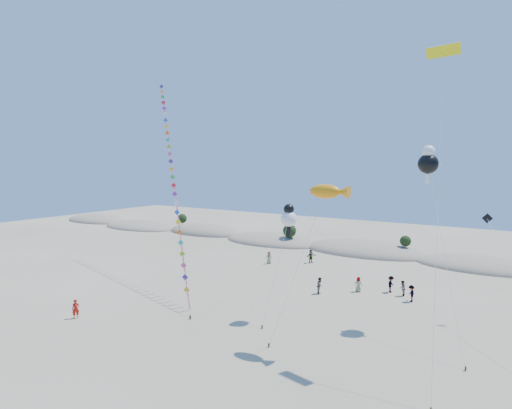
% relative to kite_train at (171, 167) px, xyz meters
% --- Properties ---
extents(ground, '(160.00, 160.00, 0.00)m').
position_rel_kite_train_xyz_m(ground, '(15.25, -19.52, -13.11)').
color(ground, gray).
rests_on(ground, ground).
extents(dune_ridge, '(145.30, 11.49, 5.57)m').
position_rel_kite_train_xyz_m(dune_ridge, '(16.30, 25.62, -12.99)').
color(dune_ridge, gray).
rests_on(dune_ridge, ground).
extents(kite_train, '(22.23, 19.24, 25.31)m').
position_rel_kite_train_xyz_m(kite_train, '(0.00, 0.00, 0.00)').
color(kite_train, '#3F2D1E').
rests_on(kite_train, ground).
extents(fish_kite, '(4.99, 3.29, 12.06)m').
position_rel_kite_train_xyz_m(fish_kite, '(23.68, -8.64, -1.59)').
color(fish_kite, '#3F2D1E').
rests_on(fish_kite, ground).
extents(cartoon_kite_low, '(1.38, 4.33, 10.06)m').
position_rel_kite_train_xyz_m(cartoon_kite_low, '(18.45, -5.00, -4.18)').
color(cartoon_kite_low, '#3F2D1E').
rests_on(cartoon_kite_low, ground).
extents(cartoon_kite_high, '(5.29, 8.50, 15.06)m').
position_rel_kite_train_xyz_m(cartoon_kite_high, '(28.76, 0.11, 0.59)').
color(cartoon_kite_high, '#3F2D1E').
rests_on(cartoon_kite_high, ground).
extents(parafoil_kite, '(2.71, 8.86, 21.60)m').
position_rel_kite_train_xyz_m(parafoil_kite, '(30.50, -5.57, 7.66)').
color(parafoil_kite, '#3F2D1E').
rests_on(parafoil_kite, ground).
extents(dark_kite, '(6.27, 14.23, 9.31)m').
position_rel_kite_train_xyz_m(dark_kite, '(34.92, -0.80, -7.11)').
color(dark_kite, '#3F2D1E').
rests_on(dark_kite, ground).
extents(flyer_foreground, '(0.68, 0.74, 1.69)m').
position_rel_kite_train_xyz_m(flyer_foreground, '(2.93, -15.36, -12.26)').
color(flyer_foreground, '#AA150D').
rests_on(flyer_foreground, ground).
extents(beachgoers, '(32.27, 13.42, 1.78)m').
position_rel_kite_train_xyz_m(beachgoers, '(22.35, 7.36, -12.26)').
color(beachgoers, slate).
rests_on(beachgoers, ground).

